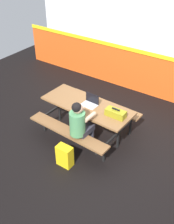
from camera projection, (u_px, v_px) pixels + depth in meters
The scene contains 7 objects.
ground_plane at pixel (98, 138), 5.81m from camera, with size 10.00×10.00×0.02m, color black.
accent_backdrop at pixel (150, 49), 6.66m from camera, with size 8.00×0.14×2.60m.
picnic_table_main at pixel (87, 111), 5.61m from camera, with size 1.97×1.63×0.74m.
student_nearer at pixel (80, 123), 5.05m from camera, with size 0.37×0.53×1.21m.
laptop_silver at pixel (90, 103), 5.49m from camera, with size 0.33×0.23×0.22m.
toolbox_grey at pixel (116, 113), 5.14m from camera, with size 0.40×0.18×0.18m.
backpack_dark at pixel (65, 156), 5.03m from camera, with size 0.30×0.22×0.44m.
Camera 1 is at (2.33, -3.79, 3.77)m, focal length 42.89 mm.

